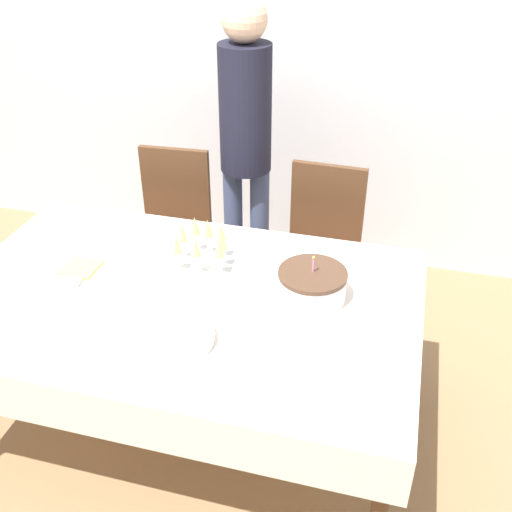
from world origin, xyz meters
TOP-DOWN VIEW (x-y plane):
  - ground_plane at (0.00, 0.00)m, footprint 12.00×12.00m
  - wall_back at (0.00, 1.75)m, footprint 8.00×0.05m
  - dining_table at (0.00, 0.00)m, footprint 1.93×1.22m
  - dining_chair_far_left at (-0.43, 0.93)m, footprint 0.44×0.44m
  - dining_chair_far_right at (0.43, 0.93)m, footprint 0.44×0.44m
  - birthday_cake at (0.52, 0.12)m, footprint 0.28×0.28m
  - champagne_tray at (0.01, 0.24)m, footprint 0.33×0.33m
  - plate_stack_main at (0.10, -0.28)m, footprint 0.26×0.26m
  - cake_knife at (0.54, -0.11)m, footprint 0.30×0.07m
  - fork_pile at (-0.52, -0.06)m, footprint 0.18×0.08m
  - napkin_pile at (-0.50, 0.07)m, footprint 0.15×0.15m
  - person_standing at (-0.04, 1.12)m, footprint 0.28×0.28m

SIDE VIEW (x-z plane):
  - ground_plane at x=0.00m, z-range 0.00..0.00m
  - dining_chair_far_left at x=-0.43m, z-range 0.05..1.01m
  - dining_chair_far_right at x=0.43m, z-range 0.05..1.01m
  - dining_table at x=0.00m, z-range 0.29..1.06m
  - cake_knife at x=0.54m, z-range 0.77..0.78m
  - napkin_pile at x=-0.50m, z-range 0.77..0.79m
  - fork_pile at x=-0.52m, z-range 0.77..0.79m
  - plate_stack_main at x=0.10m, z-range 0.77..0.82m
  - birthday_cake at x=0.52m, z-range 0.74..0.94m
  - champagne_tray at x=0.01m, z-range 0.77..0.95m
  - person_standing at x=-0.04m, z-range 0.19..1.95m
  - wall_back at x=0.00m, z-range 0.00..2.70m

